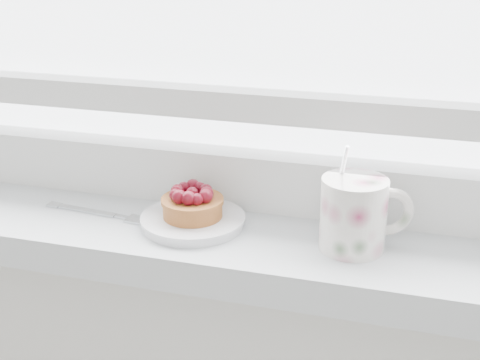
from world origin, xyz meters
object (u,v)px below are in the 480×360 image
at_px(raspberry_tart, 192,203).
at_px(fork, 105,214).
at_px(floral_mug, 356,213).
at_px(saucer, 193,221).

height_order(raspberry_tart, fork, raspberry_tart).
relative_size(raspberry_tart, fork, 0.43).
distance_m(floral_mug, fork, 0.31).
bearing_deg(saucer, fork, -178.69).
height_order(floral_mug, fork, floral_mug).
relative_size(saucer, floral_mug, 1.07).
height_order(saucer, raspberry_tart, raspberry_tart).
xyz_separation_m(saucer, fork, (-0.11, -0.00, -0.00)).
distance_m(saucer, raspberry_tart, 0.02).
relative_size(floral_mug, fork, 0.69).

